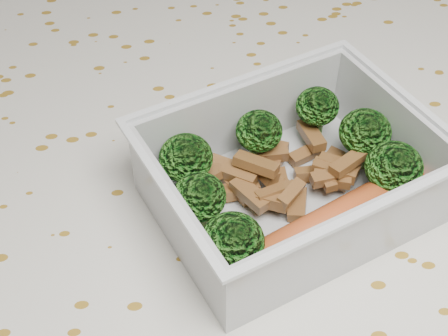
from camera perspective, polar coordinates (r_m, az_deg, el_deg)
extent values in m
cube|color=brown|center=(0.46, 1.24, -4.91)|extent=(1.40, 0.90, 0.04)
cube|color=silver|center=(0.45, 1.29, -3.05)|extent=(1.46, 0.96, 0.01)
cube|color=silver|center=(0.44, 5.86, -3.19)|extent=(0.21, 0.19, 0.00)
cube|color=silver|center=(0.46, 1.67, 4.73)|extent=(0.16, 0.07, 0.06)
cube|color=silver|center=(0.39, 11.49, -6.49)|extent=(0.16, 0.07, 0.06)
cube|color=silver|center=(0.46, 15.04, 3.34)|extent=(0.05, 0.12, 0.06)
cube|color=silver|center=(0.39, -4.38, -4.85)|extent=(0.05, 0.12, 0.06)
cube|color=silver|center=(0.44, 1.45, 8.04)|extent=(0.17, 0.08, 0.00)
cube|color=silver|center=(0.36, 12.63, -4.04)|extent=(0.17, 0.08, 0.00)
cube|color=silver|center=(0.44, 16.22, 6.41)|extent=(0.06, 0.13, 0.00)
cube|color=silver|center=(0.37, -5.30, -2.11)|extent=(0.06, 0.13, 0.00)
cylinder|color=#608C3F|center=(0.44, -3.38, -1.13)|extent=(0.02, 0.02, 0.02)
ellipsoid|color=#387C21|center=(0.42, -3.50, 0.92)|extent=(0.04, 0.04, 0.03)
cylinder|color=#608C3F|center=(0.46, 3.11, 1.34)|extent=(0.02, 0.02, 0.02)
ellipsoid|color=#387C21|center=(0.44, 3.22, 3.39)|extent=(0.03, 0.03, 0.03)
cylinder|color=#608C3F|center=(0.48, 8.25, 3.60)|extent=(0.02, 0.02, 0.02)
ellipsoid|color=#387C21|center=(0.46, 8.54, 5.61)|extent=(0.03, 0.03, 0.03)
cylinder|color=#608C3F|center=(0.41, -2.19, -4.67)|extent=(0.02, 0.02, 0.02)
ellipsoid|color=#387C21|center=(0.40, -2.28, -2.64)|extent=(0.03, 0.03, 0.03)
cylinder|color=#608C3F|center=(0.47, 12.34, 1.21)|extent=(0.02, 0.02, 0.02)
ellipsoid|color=#387C21|center=(0.45, 12.77, 3.22)|extent=(0.04, 0.04, 0.03)
cylinder|color=#608C3F|center=(0.39, 0.75, -8.72)|extent=(0.02, 0.02, 0.02)
ellipsoid|color=#387C21|center=(0.38, 0.78, -6.75)|extent=(0.04, 0.04, 0.03)
cylinder|color=#608C3F|center=(0.45, 14.73, -1.92)|extent=(0.02, 0.02, 0.02)
ellipsoid|color=#387C21|center=(0.43, 15.27, 0.07)|extent=(0.04, 0.04, 0.03)
cube|color=brown|center=(0.42, 4.44, -3.03)|extent=(0.02, 0.02, 0.01)
cube|color=brown|center=(0.44, 0.17, 0.18)|extent=(0.03, 0.02, 0.01)
cube|color=brown|center=(0.44, 5.41, -1.74)|extent=(0.01, 0.03, 0.01)
cube|color=brown|center=(0.45, 9.73, -0.72)|extent=(0.03, 0.03, 0.01)
cube|color=brown|center=(0.42, 6.11, -2.36)|extent=(0.02, 0.02, 0.01)
cube|color=brown|center=(0.44, 1.20, -1.95)|extent=(0.02, 0.03, 0.01)
cube|color=brown|center=(0.44, 11.43, 0.60)|extent=(0.03, 0.03, 0.01)
cube|color=brown|center=(0.42, 4.66, -2.35)|extent=(0.03, 0.02, 0.01)
cube|color=brown|center=(0.45, 10.39, -0.40)|extent=(0.02, 0.03, 0.01)
cube|color=brown|center=(0.47, 7.52, 1.31)|extent=(0.03, 0.02, 0.01)
cube|color=brown|center=(0.44, 3.62, -0.19)|extent=(0.02, 0.03, 0.01)
cube|color=brown|center=(0.43, 1.38, -0.60)|extent=(0.03, 0.02, 0.01)
cube|color=brown|center=(0.47, 7.99, 2.99)|extent=(0.02, 0.03, 0.01)
cube|color=brown|center=(0.43, 5.66, -2.56)|extent=(0.03, 0.03, 0.01)
cube|color=brown|center=(0.46, 9.71, 0.48)|extent=(0.03, 0.03, 0.01)
cube|color=brown|center=(0.42, 2.42, -2.43)|extent=(0.03, 0.03, 0.01)
cube|color=brown|center=(0.43, 2.96, 0.36)|extent=(0.03, 0.03, 0.01)
cube|color=brown|center=(0.44, 9.84, -1.01)|extent=(0.03, 0.02, 0.01)
cube|color=brown|center=(0.43, 6.71, -3.32)|extent=(0.02, 0.03, 0.01)
cube|color=brown|center=(0.45, 4.47, 1.29)|extent=(0.02, 0.01, 0.01)
cube|color=brown|center=(0.43, 9.57, -0.83)|extent=(0.03, 0.01, 0.01)
cube|color=brown|center=(0.44, 1.61, -2.03)|extent=(0.03, 0.02, 0.01)
cube|color=brown|center=(0.43, -1.40, -0.82)|extent=(0.03, 0.02, 0.01)
cube|color=brown|center=(0.45, 10.45, 0.22)|extent=(0.03, 0.02, 0.01)
cube|color=brown|center=(0.44, 9.21, -0.66)|extent=(0.01, 0.03, 0.01)
cube|color=brown|center=(0.45, 8.04, -0.52)|extent=(0.03, 0.01, 0.01)
cube|color=brown|center=(0.44, 10.08, -0.23)|extent=(0.03, 0.03, 0.01)
cube|color=brown|center=(0.46, 4.90, 0.96)|extent=(0.02, 0.03, 0.01)
cube|color=brown|center=(0.44, 4.41, -2.07)|extent=(0.02, 0.03, 0.01)
cylinder|color=#B2481F|center=(0.41, 9.63, -5.02)|extent=(0.13, 0.08, 0.02)
sphere|color=#B2481F|center=(0.45, 16.46, -1.15)|extent=(0.02, 0.02, 0.02)
sphere|color=#B2481F|center=(0.38, 1.52, -9.46)|extent=(0.02, 0.02, 0.02)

